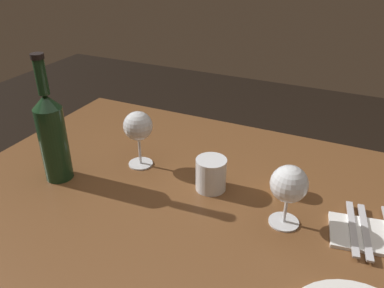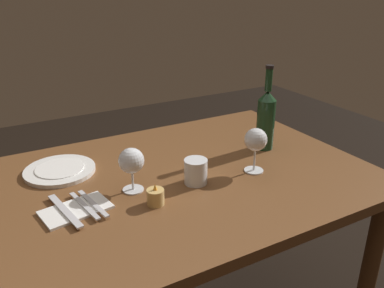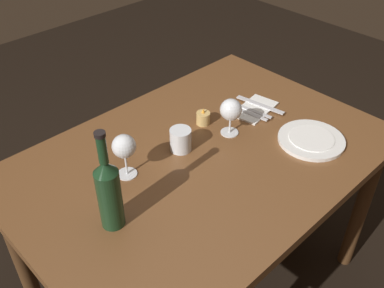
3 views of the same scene
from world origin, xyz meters
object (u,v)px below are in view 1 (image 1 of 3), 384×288
wine_bottle (52,134)px  fork_inner (365,231)px  wine_glass_right (138,128)px  votive_candle (284,185)px  folded_napkin (377,237)px  wine_glass_left (289,185)px  water_tumbler (211,176)px  fork_outer (352,227)px

wine_bottle → fork_inner: 0.75m
wine_glass_right → fork_inner: 0.58m
votive_candle → folded_napkin: size_ratio=0.33×
wine_bottle → fork_inner: (0.73, 0.10, -0.11)m
wine_glass_left → votive_candle: size_ratio=2.12×
wine_glass_left → water_tumbler: wine_glass_left is taller
fork_inner → fork_outer: size_ratio=1.00×
wine_glass_right → water_tumbler: bearing=-6.1°
wine_glass_right → water_tumbler: 0.23m
fork_outer → fork_inner: bearing=0.0°
votive_candle → fork_outer: votive_candle is taller
wine_bottle → water_tumbler: 0.40m
wine_glass_left → fork_inner: wine_glass_left is taller
votive_candle → fork_inner: 0.21m
votive_candle → fork_inner: bearing=-22.2°
wine_glass_right → wine_bottle: wine_bottle is taller
wine_glass_right → wine_bottle: 0.21m
votive_candle → wine_bottle: bearing=-162.0°
wine_glass_right → votive_candle: size_ratio=2.32×
folded_napkin → wine_glass_left: bearing=-169.9°
wine_glass_left → wine_bottle: size_ratio=0.44×
wine_bottle → fork_outer: size_ratio=1.80×
wine_glass_left → wine_bottle: bearing=-173.5°
water_tumbler → votive_candle: size_ratio=1.22×
fork_inner → wine_glass_right: bearing=175.7°
wine_glass_left → wine_bottle: 0.57m
wine_glass_right → votive_candle: bearing=5.0°
wine_glass_left → folded_napkin: 0.21m
wine_bottle → water_tumbler: wine_bottle is taller
votive_candle → fork_inner: votive_candle is taller
water_tumbler → folded_napkin: water_tumbler is taller
water_tumbler → votive_candle: water_tumbler is taller
folded_napkin → fork_outer: size_ratio=1.14×
wine_bottle → water_tumbler: (0.37, 0.12, -0.09)m
water_tumbler → folded_napkin: bearing=-3.0°
folded_napkin → fork_inner: 0.03m
wine_glass_left → fork_inner: size_ratio=0.79×
wine_glass_left → wine_glass_right: (-0.41, 0.08, 0.01)m
wine_glass_right → fork_outer: size_ratio=0.86×
water_tumbler → fork_inner: bearing=-3.2°
wine_glass_right → fork_outer: wine_glass_right is taller
wine_glass_left → votive_candle: wine_glass_left is taller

